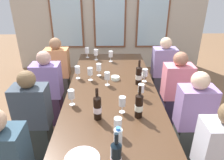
% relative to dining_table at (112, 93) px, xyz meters
% --- Properties ---
extents(ground_plane, '(12.00, 12.00, 0.00)m').
position_rel_dining_table_xyz_m(ground_plane, '(0.00, 0.00, -0.68)').
color(ground_plane, brown).
extents(back_wall_with_windows, '(4.27, 0.10, 2.90)m').
position_rel_dining_table_xyz_m(back_wall_with_windows, '(0.00, 2.54, 0.77)').
color(back_wall_with_windows, '#BDB09C').
rests_on(back_wall_with_windows, ground).
extents(dining_table, '(1.07, 2.65, 0.74)m').
position_rel_dining_table_xyz_m(dining_table, '(0.00, 0.00, 0.00)').
color(dining_table, '#432B1B').
rests_on(dining_table, ground).
extents(white_plate_0, '(0.27, 0.27, 0.01)m').
position_rel_dining_table_xyz_m(white_plate_0, '(-0.25, -1.11, 0.06)').
color(white_plate_0, white).
rests_on(white_plate_0, dining_table).
extents(wine_bottle_0, '(0.08, 0.08, 0.32)m').
position_rel_dining_table_xyz_m(wine_bottle_0, '(-0.15, -0.60, 0.18)').
color(wine_bottle_0, black).
rests_on(wine_bottle_0, dining_table).
extents(wine_bottle_1, '(0.08, 0.08, 0.33)m').
position_rel_dining_table_xyz_m(wine_bottle_1, '(0.00, -1.22, 0.19)').
color(wine_bottle_1, black).
rests_on(wine_bottle_1, dining_table).
extents(wine_bottle_2, '(0.08, 0.08, 0.33)m').
position_rel_dining_table_xyz_m(wine_bottle_2, '(0.24, -0.58, 0.19)').
color(wine_bottle_2, black).
rests_on(wine_bottle_2, dining_table).
extents(wine_bottle_3, '(0.08, 0.08, 0.32)m').
position_rel_dining_table_xyz_m(wine_bottle_3, '(0.33, 0.12, 0.18)').
color(wine_bottle_3, black).
rests_on(wine_bottle_3, dining_table).
extents(tasting_bowl_0, '(0.12, 0.12, 0.04)m').
position_rel_dining_table_xyz_m(tasting_bowl_0, '(0.40, 0.34, 0.08)').
color(tasting_bowl_0, white).
rests_on(tasting_bowl_0, dining_table).
extents(tasting_bowl_1, '(0.11, 0.11, 0.05)m').
position_rel_dining_table_xyz_m(tasting_bowl_1, '(0.05, 0.26, 0.08)').
color(tasting_bowl_1, white).
rests_on(tasting_bowl_1, dining_table).
extents(water_bottle, '(0.06, 0.06, 0.24)m').
position_rel_dining_table_xyz_m(water_bottle, '(0.02, -1.05, 0.17)').
color(water_bottle, white).
rests_on(water_bottle, dining_table).
extents(wine_glass_0, '(0.07, 0.07, 0.17)m').
position_rel_dining_table_xyz_m(wine_glass_0, '(-0.43, -0.35, 0.18)').
color(wine_glass_0, white).
rests_on(wine_glass_0, dining_table).
extents(wine_glass_1, '(0.07, 0.07, 0.17)m').
position_rel_dining_table_xyz_m(wine_glass_1, '(-0.01, 0.95, 0.18)').
color(wine_glass_1, white).
rests_on(wine_glass_1, dining_table).
extents(wine_glass_2, '(0.07, 0.07, 0.17)m').
position_rel_dining_table_xyz_m(wine_glass_2, '(-0.45, 0.31, 0.18)').
color(wine_glass_2, white).
rests_on(wine_glass_2, dining_table).
extents(wine_glass_3, '(0.07, 0.07, 0.17)m').
position_rel_dining_table_xyz_m(wine_glass_3, '(0.31, -0.23, 0.18)').
color(wine_glass_3, white).
rests_on(wine_glass_3, dining_table).
extents(wine_glass_4, '(0.07, 0.07, 0.17)m').
position_rel_dining_table_xyz_m(wine_glass_4, '(0.09, -0.50, 0.18)').
color(wine_glass_4, white).
rests_on(wine_glass_4, dining_table).
extents(wine_glass_5, '(0.07, 0.07, 0.17)m').
position_rel_dining_table_xyz_m(wine_glass_5, '(-0.06, 0.10, 0.18)').
color(wine_glass_5, white).
rests_on(wine_glass_5, dining_table).
extents(wine_glass_6, '(0.07, 0.07, 0.17)m').
position_rel_dining_table_xyz_m(wine_glass_6, '(-0.25, 1.04, 0.18)').
color(wine_glass_6, white).
rests_on(wine_glass_6, dining_table).
extents(wine_glass_7, '(0.07, 0.07, 0.17)m').
position_rel_dining_table_xyz_m(wine_glass_7, '(-0.28, 0.25, 0.18)').
color(wine_glass_7, white).
rests_on(wine_glass_7, dining_table).
extents(wine_glass_8, '(0.07, 0.07, 0.17)m').
position_rel_dining_table_xyz_m(wine_glass_8, '(0.03, -0.85, 0.18)').
color(wine_glass_8, white).
rests_on(wine_glass_8, dining_table).
extents(wine_glass_9, '(0.07, 0.07, 0.17)m').
position_rel_dining_table_xyz_m(wine_glass_9, '(-0.40, 1.15, 0.18)').
color(wine_glass_9, white).
rests_on(wine_glass_9, dining_table).
extents(wine_glass_10, '(0.07, 0.07, 0.17)m').
position_rel_dining_table_xyz_m(wine_glass_10, '(-0.17, 0.40, 0.18)').
color(wine_glass_10, white).
rests_on(wine_glass_10, dining_table).
extents(wine_glass_11, '(0.07, 0.07, 0.17)m').
position_rel_dining_table_xyz_m(wine_glass_11, '(0.42, 0.20, 0.18)').
color(wine_glass_11, white).
rests_on(wine_glass_11, dining_table).
extents(seated_person_2, '(0.38, 0.24, 1.11)m').
position_rel_dining_table_xyz_m(seated_person_2, '(-0.89, -0.30, -0.15)').
color(seated_person_2, '#293230').
rests_on(seated_person_2, ground).
extents(seated_person_3, '(0.38, 0.24, 1.11)m').
position_rel_dining_table_xyz_m(seated_person_3, '(0.89, -0.36, -0.15)').
color(seated_person_3, '#343935').
rests_on(seated_person_3, ground).
extents(seated_person_4, '(0.38, 0.24, 1.11)m').
position_rel_dining_table_xyz_m(seated_person_4, '(-0.89, 0.36, -0.15)').
color(seated_person_4, '#38243C').
rests_on(seated_person_4, ground).
extents(seated_person_5, '(0.38, 0.24, 1.11)m').
position_rel_dining_table_xyz_m(seated_person_5, '(0.89, 0.28, -0.15)').
color(seated_person_5, '#2B2239').
rests_on(seated_person_5, ground).
extents(seated_person_6, '(0.38, 0.24, 1.11)m').
position_rel_dining_table_xyz_m(seated_person_6, '(-0.89, 1.04, -0.15)').
color(seated_person_6, '#3A3A34').
rests_on(seated_person_6, ground).
extents(seated_person_7, '(0.38, 0.24, 1.11)m').
position_rel_dining_table_xyz_m(seated_person_7, '(0.89, 1.03, -0.15)').
color(seated_person_7, '#383943').
rests_on(seated_person_7, ground).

